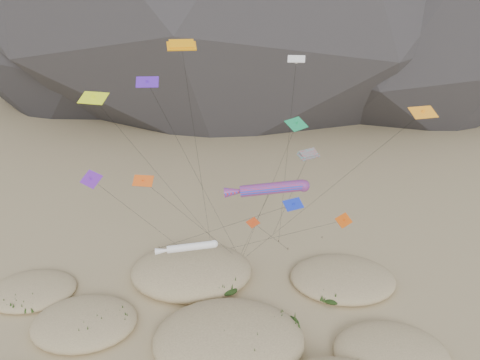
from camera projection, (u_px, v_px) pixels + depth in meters
The scene contains 8 objects.
dunes at pixel (199, 341), 45.57m from camera, with size 48.72×36.14×3.98m.
dune_grass at pixel (198, 342), 45.34m from camera, with size 41.05×28.09×1.59m.
kite_stakes at pixel (236, 249), 63.35m from camera, with size 22.88×6.05×0.30m.
rainbow_tube_kite at pixel (269, 189), 49.22m from camera, with size 9.09×9.02×14.20m.
white_tube_kite at pixel (188, 247), 43.57m from camera, with size 5.87×17.89×10.86m.
orange_parafoil at pixel (182, 48), 45.40m from camera, with size 3.37×10.27×28.21m.
multi_parafoil at pixel (308, 155), 48.27m from camera, with size 3.35×15.34×17.42m.
delta_kites at pixel (235, 148), 45.72m from camera, with size 34.34×18.56×26.62m.
Camera 1 is at (1.95, -32.32, 32.02)m, focal length 35.00 mm.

